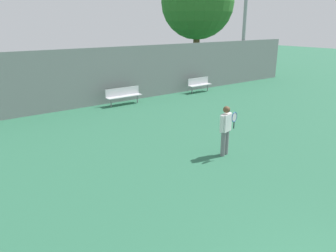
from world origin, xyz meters
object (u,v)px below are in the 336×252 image
at_px(tennis_player, 226,128).
at_px(tree_dark_dense, 197,2).
at_px(bench_adjacent_court, 199,83).
at_px(bench_courtside_far, 123,94).

height_order(tennis_player, tree_dark_dense, tree_dark_dense).
bearing_deg(bench_adjacent_court, tree_dark_dense, 49.50).
xyz_separation_m(tennis_player, bench_courtside_far, (0.83, 7.87, -0.38)).
distance_m(bench_adjacent_court, tree_dark_dense, 9.95).
xyz_separation_m(tennis_player, bench_adjacent_court, (6.07, 7.87, -0.38)).
distance_m(tennis_player, bench_adjacent_court, 9.95).
relative_size(bench_courtside_far, bench_adjacent_court, 1.21).
bearing_deg(tennis_player, tree_dark_dense, 37.38).
bearing_deg(bench_adjacent_court, bench_courtside_far, 179.99).
xyz_separation_m(bench_adjacent_court, tree_dark_dense, (5.56, 6.51, 5.07)).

